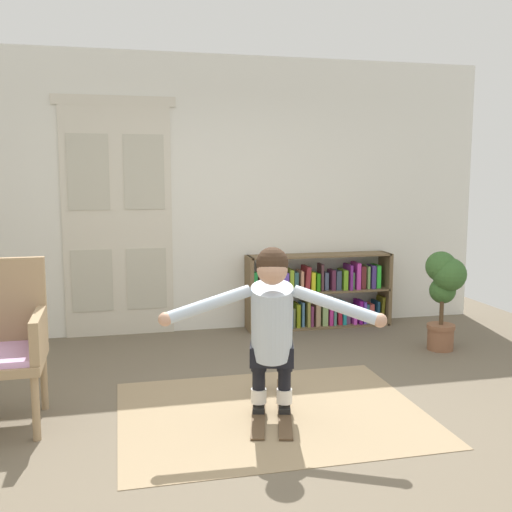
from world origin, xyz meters
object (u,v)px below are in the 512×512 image
(potted_plant, at_px, (444,287))
(skis_pair, at_px, (271,408))
(person_skier, at_px, (272,320))
(bookshelf, at_px, (317,295))

(potted_plant, relative_size, skis_pair, 0.96)
(potted_plant, bearing_deg, person_skier, -148.01)
(person_skier, bearing_deg, skis_pair, 75.69)
(skis_pair, height_order, person_skier, person_skier)
(potted_plant, relative_size, person_skier, 0.67)
(potted_plant, xyz_separation_m, person_skier, (-2.02, -1.26, 0.10))
(bookshelf, distance_m, potted_plant, 1.42)
(bookshelf, xyz_separation_m, potted_plant, (0.90, -1.08, 0.24))
(skis_pair, relative_size, person_skier, 0.70)
(skis_pair, bearing_deg, bookshelf, 63.57)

